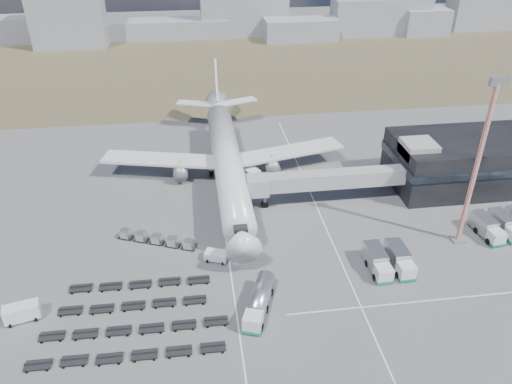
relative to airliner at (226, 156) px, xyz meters
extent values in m
plane|color=#565659|center=(0.00, -32.38, -5.29)|extent=(420.00, 420.00, 0.00)
cube|color=#48412B|center=(0.00, 77.62, -5.29)|extent=(420.00, 90.00, 0.01)
cube|color=silver|center=(-2.00, -27.38, -5.29)|extent=(0.25, 110.00, 0.01)
cube|color=silver|center=(16.00, -27.38, -5.29)|extent=(0.25, 110.00, 0.01)
cube|color=silver|center=(25.00, -40.38, -5.29)|extent=(40.00, 0.25, 0.01)
cube|color=black|center=(48.00, -8.38, -0.29)|extent=(30.00, 16.00, 10.00)
cube|color=#262D38|center=(48.00, -8.38, 0.91)|extent=(30.40, 16.40, 1.60)
cube|color=#939399|center=(36.00, -10.38, 4.21)|extent=(6.00, 6.00, 3.00)
cube|color=#939399|center=(18.10, -11.88, -0.19)|extent=(29.80, 3.00, 3.00)
cube|color=#939399|center=(4.70, -12.38, -0.19)|extent=(4.00, 3.60, 3.40)
cylinder|color=slate|center=(6.20, -11.88, -2.74)|extent=(0.70, 0.70, 5.10)
cylinder|color=black|center=(6.20, -11.88, -4.84)|extent=(1.40, 0.90, 1.40)
cylinder|color=silver|center=(0.00, -2.38, 0.01)|extent=(5.60, 48.00, 5.60)
cone|color=silver|center=(0.00, -28.88, 0.01)|extent=(5.60, 5.00, 5.60)
cone|color=silver|center=(0.00, 25.62, 0.81)|extent=(5.60, 8.00, 5.60)
cube|color=black|center=(0.00, -26.88, 0.81)|extent=(2.20, 2.00, 0.80)
cube|color=silver|center=(-13.00, 2.62, -1.19)|extent=(25.59, 11.38, 0.50)
cube|color=silver|center=(13.00, 2.62, -1.19)|extent=(25.59, 11.38, 0.50)
cylinder|color=slate|center=(-9.50, 0.62, -2.89)|extent=(3.00, 5.00, 3.00)
cylinder|color=slate|center=(9.50, 0.62, -2.89)|extent=(3.00, 5.00, 3.00)
cube|color=silver|center=(-5.50, 27.62, 1.21)|extent=(9.49, 5.63, 0.35)
cube|color=silver|center=(5.50, 27.62, 1.21)|extent=(9.49, 5.63, 0.35)
cube|color=silver|center=(0.00, 28.62, 6.51)|extent=(0.50, 9.06, 11.45)
cylinder|color=slate|center=(0.00, -23.38, -4.04)|extent=(0.50, 0.50, 2.50)
cylinder|color=slate|center=(-3.20, 1.62, -4.04)|extent=(0.60, 0.60, 2.50)
cylinder|color=slate|center=(3.20, 1.62, -4.04)|extent=(0.60, 0.60, 2.50)
cylinder|color=black|center=(0.00, -23.38, -4.79)|extent=(0.50, 1.20, 1.20)
cube|color=gray|center=(-76.73, 122.89, -0.42)|extent=(33.61, 12.00, 9.75)
cube|color=gray|center=(-50.58, 112.73, 7.55)|extent=(27.00, 12.00, 25.69)
cube|color=gray|center=(-15.72, 122.33, -1.73)|extent=(54.19, 12.00, 7.13)
cube|color=gray|center=(17.81, 123.21, 7.24)|extent=(35.66, 12.00, 25.06)
cube|color=gray|center=(39.42, 110.75, -1.13)|extent=(29.34, 12.00, 8.32)
cube|color=gray|center=(74.24, 116.02, 1.95)|extent=(40.34, 12.00, 14.49)
cube|color=gray|center=(92.63, 113.16, -0.09)|extent=(18.87, 12.00, 10.41)
cube|color=gray|center=(130.03, 120.25, 2.07)|extent=(45.30, 12.00, 14.73)
cube|color=silver|center=(-0.08, -42.54, -3.79)|extent=(3.21, 3.21, 2.39)
cube|color=#157B5C|center=(-0.08, -42.54, -4.72)|extent=(3.34, 3.34, 0.52)
cylinder|color=silver|center=(1.70, -37.77, -3.32)|extent=(5.16, 8.21, 2.60)
cube|color=slate|center=(1.70, -37.77, -4.51)|extent=(5.06, 8.17, 0.36)
cylinder|color=black|center=(1.15, -39.23, -4.77)|extent=(2.93, 2.02, 1.14)
cube|color=silver|center=(-4.00, -26.75, -4.49)|extent=(4.15, 3.24, 1.61)
cube|color=silver|center=(-31.70, -36.27, -4.05)|extent=(5.11, 3.20, 2.49)
cube|color=silver|center=(4.34, -1.04, -3.64)|extent=(4.86, 6.68, 2.90)
cube|color=#157B5C|center=(4.34, -1.04, -4.83)|extent=(4.99, 6.81, 0.47)
cube|color=silver|center=(21.02, -35.20, -3.88)|extent=(2.54, 2.43, 2.38)
cube|color=#157B5C|center=(21.02, -35.20, -4.80)|extent=(2.65, 2.55, 0.49)
cube|color=silver|center=(20.94, -31.40, -3.45)|extent=(2.70, 5.04, 2.82)
cube|color=silver|center=(24.70, -35.12, -3.88)|extent=(2.54, 2.43, 2.38)
cube|color=#157B5C|center=(24.70, -35.12, -4.80)|extent=(2.65, 2.55, 0.49)
cube|color=silver|center=(24.62, -31.33, -3.45)|extent=(2.70, 5.04, 2.82)
cube|color=silver|center=(43.23, -28.77, -3.92)|extent=(2.65, 2.56, 2.33)
cube|color=#157B5C|center=(43.23, -28.77, -4.82)|extent=(2.77, 2.67, 0.48)
cube|color=silver|center=(42.87, -25.08, -3.49)|extent=(3.01, 5.09, 2.75)
cube|color=silver|center=(46.44, -24.73, -3.49)|extent=(3.01, 5.09, 2.75)
cube|color=black|center=(-19.16, -18.62, -5.02)|extent=(2.75, 2.26, 0.16)
cube|color=silver|center=(-19.16, -18.62, -4.24)|extent=(1.91, 1.91, 1.37)
cube|color=black|center=(-16.47, -19.75, -5.02)|extent=(2.75, 2.26, 0.16)
cube|color=silver|center=(-16.47, -19.75, -4.24)|extent=(1.91, 1.91, 1.37)
cube|color=black|center=(-13.78, -20.88, -5.02)|extent=(2.75, 2.26, 0.16)
cube|color=silver|center=(-13.78, -20.88, -4.24)|extent=(1.91, 1.91, 1.37)
cube|color=black|center=(-11.09, -22.01, -5.02)|extent=(2.75, 2.26, 0.16)
cube|color=silver|center=(-11.09, -22.01, -4.24)|extent=(1.91, 1.91, 1.37)
cube|color=black|center=(-8.40, -23.13, -5.02)|extent=(2.75, 2.26, 0.16)
cube|color=silver|center=(-8.40, -23.13, -4.24)|extent=(1.91, 1.91, 1.37)
cube|color=black|center=(-16.72, -45.16, -4.90)|extent=(26.43, 1.96, 0.79)
cube|color=black|center=(-16.66, -40.54, -4.90)|extent=(26.43, 1.96, 0.79)
cube|color=black|center=(-16.61, -35.92, -4.90)|extent=(22.03, 1.91, 0.79)
cube|color=black|center=(-16.56, -31.30, -4.90)|extent=(22.03, 1.91, 0.79)
cylinder|color=red|center=(37.59, -26.86, 8.65)|extent=(0.78, 0.78, 27.89)
cube|color=slate|center=(37.59, -26.86, 22.93)|extent=(2.72, 0.86, 1.34)
cube|color=#565659|center=(37.59, -26.86, -5.12)|extent=(2.23, 2.23, 0.33)
camera|label=1|loc=(-6.23, -90.98, 46.06)|focal=35.00mm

